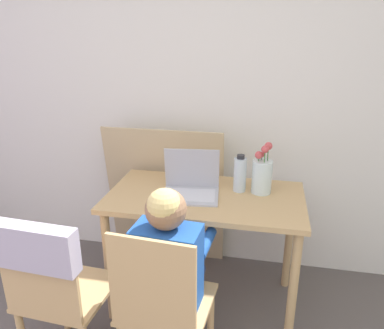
# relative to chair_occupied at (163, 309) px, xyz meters

# --- Properties ---
(wall_back) EXTENTS (6.40, 0.05, 2.50)m
(wall_back) POSITION_rel_chair_occupied_xyz_m (-0.05, 1.19, 0.79)
(wall_back) COLOR white
(wall_back) RESTS_ON ground_plane
(dining_table) EXTENTS (1.14, 0.63, 0.75)m
(dining_table) POSITION_rel_chair_occupied_xyz_m (0.08, 0.64, 0.18)
(dining_table) COLOR tan
(dining_table) RESTS_ON ground_plane
(chair_occupied) EXTENTS (0.43, 0.43, 0.89)m
(chair_occupied) POSITION_rel_chair_occupied_xyz_m (0.00, 0.00, 0.00)
(chair_occupied) COLOR tan
(chair_occupied) RESTS_ON ground_plane
(chair_spare) EXTENTS (0.42, 0.45, 0.90)m
(chair_spare) POSITION_rel_chair_occupied_xyz_m (-0.51, -0.07, 0.14)
(chair_spare) COLOR tan
(chair_spare) RESTS_ON ground_plane
(person_seated) EXTENTS (0.34, 0.44, 1.03)m
(person_seated) POSITION_rel_chair_occupied_xyz_m (0.01, 0.12, 0.19)
(person_seated) COLOR #1E4C9E
(person_seated) RESTS_ON ground_plane
(laptop) EXTENTS (0.35, 0.29, 0.26)m
(laptop) POSITION_rel_chair_occupied_xyz_m (-0.00, 0.65, 0.35)
(laptop) COLOR #B2B2B7
(laptop) RESTS_ON dining_table
(flower_vase) EXTENTS (0.12, 0.12, 0.31)m
(flower_vase) POSITION_rel_chair_occupied_xyz_m (0.40, 0.75, 0.40)
(flower_vase) COLOR silver
(flower_vase) RESTS_ON dining_table
(water_bottle) EXTENTS (0.08, 0.08, 0.23)m
(water_bottle) POSITION_rel_chair_occupied_xyz_m (0.27, 0.75, 0.39)
(water_bottle) COLOR silver
(water_bottle) RESTS_ON dining_table
(cardboard_panel) EXTENTS (0.85, 0.16, 1.04)m
(cardboard_panel) POSITION_rel_chair_occupied_xyz_m (-0.28, 1.06, 0.06)
(cardboard_panel) COLOR tan
(cardboard_panel) RESTS_ON ground_plane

